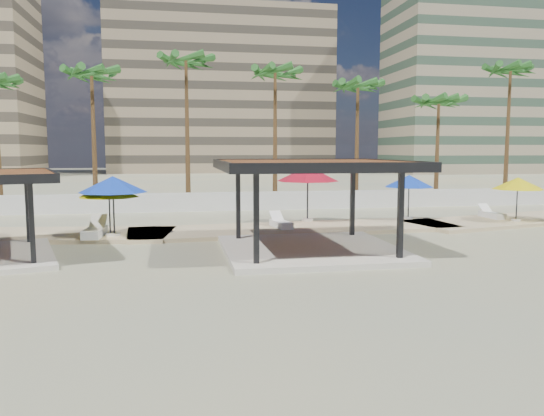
{
  "coord_description": "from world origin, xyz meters",
  "views": [
    {
      "loc": [
        -3.67,
        -17.95,
        3.94
      ],
      "look_at": [
        0.34,
        4.66,
        1.4
      ],
      "focal_mm": 35.0,
      "sensor_mm": 36.0,
      "label": 1
    }
  ],
  "objects_px": {
    "pavilion_central": "(311,198)",
    "umbrella_c": "(308,174)",
    "lounger_a": "(95,232)",
    "lounger_c": "(491,215)",
    "lounger_b": "(281,224)"
  },
  "relations": [
    {
      "from": "pavilion_central",
      "to": "umbrella_c",
      "type": "height_order",
      "value": "pavilion_central"
    },
    {
      "from": "lounger_a",
      "to": "lounger_c",
      "type": "bearing_deg",
      "value": -78.98
    },
    {
      "from": "lounger_a",
      "to": "lounger_b",
      "type": "bearing_deg",
      "value": -78.36
    },
    {
      "from": "umbrella_c",
      "to": "lounger_b",
      "type": "bearing_deg",
      "value": -133.0
    },
    {
      "from": "umbrella_c",
      "to": "pavilion_central",
      "type": "bearing_deg",
      "value": -102.83
    },
    {
      "from": "pavilion_central",
      "to": "lounger_b",
      "type": "height_order",
      "value": "pavilion_central"
    },
    {
      "from": "lounger_b",
      "to": "lounger_c",
      "type": "height_order",
      "value": "lounger_b"
    },
    {
      "from": "pavilion_central",
      "to": "lounger_c",
      "type": "height_order",
      "value": "pavilion_central"
    },
    {
      "from": "pavilion_central",
      "to": "umbrella_c",
      "type": "relative_size",
      "value": 1.68
    },
    {
      "from": "umbrella_c",
      "to": "lounger_c",
      "type": "height_order",
      "value": "umbrella_c"
    },
    {
      "from": "lounger_c",
      "to": "lounger_a",
      "type": "bearing_deg",
      "value": 95.53
    },
    {
      "from": "pavilion_central",
      "to": "umbrella_c",
      "type": "distance_m",
      "value": 7.61
    },
    {
      "from": "lounger_a",
      "to": "umbrella_c",
      "type": "bearing_deg",
      "value": -69.5
    },
    {
      "from": "umbrella_c",
      "to": "lounger_b",
      "type": "xyz_separation_m",
      "value": [
        -1.8,
        -1.93,
        -2.32
      ]
    },
    {
      "from": "umbrella_c",
      "to": "lounger_b",
      "type": "height_order",
      "value": "umbrella_c"
    }
  ]
}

